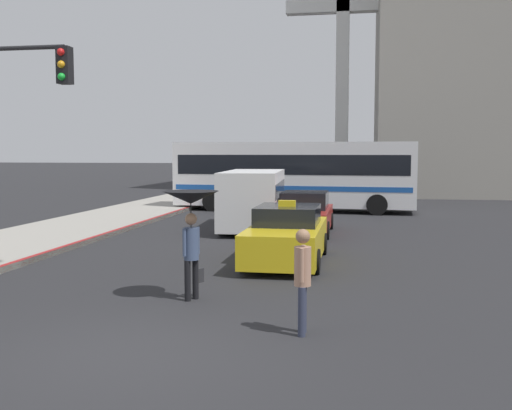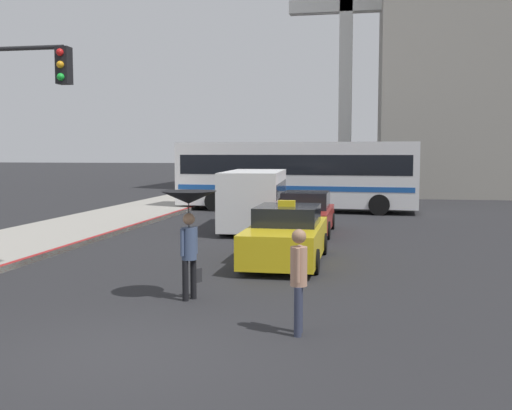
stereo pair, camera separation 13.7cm
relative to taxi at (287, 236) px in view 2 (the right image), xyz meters
The scene contains 8 objects.
ground_plane 7.71m from the taxi, 100.63° to the right, with size 300.00×300.00×0.00m, color #262628.
taxi is the anchor object (origin of this frame).
sedan_red 5.71m from the taxi, 90.84° to the left, with size 1.91×4.36×1.46m.
ambulance_van 6.73m from the taxi, 107.79° to the left, with size 2.36×5.34×2.18m.
city_bus 13.93m from the taxi, 95.68° to the left, with size 11.82×3.30×3.35m.
pedestrian_with_umbrella 4.65m from the taxi, 107.05° to the right, with size 1.08×1.08×2.12m.
pedestrian_man 6.26m from the taxi, 80.79° to the right, with size 0.27×0.42×1.67m.
monument_cross 29.64m from the taxi, 89.05° to the left, with size 8.00×0.90×18.19m.
Camera 2 is at (3.43, -7.79, 2.86)m, focal length 42.00 mm.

